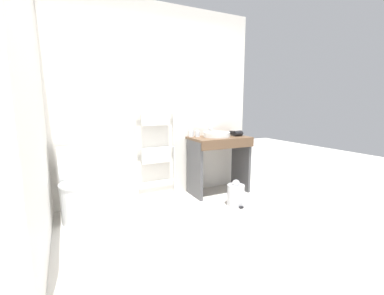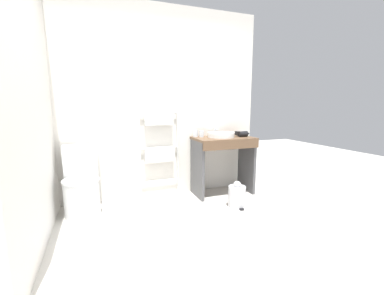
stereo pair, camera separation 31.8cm
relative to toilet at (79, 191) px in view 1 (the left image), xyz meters
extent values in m
plane|color=beige|center=(1.06, -1.27, -0.33)|extent=(12.00, 12.00, 0.00)
cube|color=silver|center=(1.06, 0.39, 0.99)|extent=(2.94, 0.12, 2.64)
cube|color=silver|center=(-0.35, -0.47, 0.99)|extent=(0.12, 2.36, 2.64)
cylinder|color=white|center=(0.00, -0.07, -0.12)|extent=(0.40, 0.40, 0.43)
cylinder|color=white|center=(0.00, -0.07, 0.11)|extent=(0.41, 0.41, 0.02)
cube|color=white|center=(0.00, 0.19, 0.29)|extent=(0.39, 0.17, 0.39)
cylinder|color=silver|center=(0.00, 0.19, 0.49)|extent=(0.05, 0.05, 0.01)
cylinder|color=silver|center=(0.75, 0.30, 0.29)|extent=(0.02, 0.02, 1.24)
cylinder|color=silver|center=(1.30, 0.30, 0.29)|extent=(0.02, 0.02, 1.24)
cylinder|color=silver|center=(1.02, 0.30, -0.11)|extent=(0.55, 0.02, 0.02)
cylinder|color=silver|center=(1.02, 0.30, 0.38)|extent=(0.55, 0.02, 0.02)
cylinder|color=silver|center=(1.02, 0.30, 0.86)|extent=(0.55, 0.02, 0.02)
cube|color=silver|center=(1.02, 0.27, 0.78)|extent=(0.40, 0.04, 0.17)
cube|color=silver|center=(1.02, 0.27, 0.28)|extent=(0.43, 0.04, 0.21)
cube|color=brown|center=(1.92, 0.07, 0.49)|extent=(0.85, 0.52, 0.03)
cube|color=brown|center=(1.92, -0.18, 0.43)|extent=(0.85, 0.02, 0.10)
cube|color=#4C4C4F|center=(1.51, 0.07, 0.07)|extent=(0.04, 0.44, 0.81)
cube|color=#4C4C4F|center=(2.32, 0.07, 0.07)|extent=(0.04, 0.44, 0.81)
cylinder|color=white|center=(1.89, 0.09, 0.55)|extent=(0.39, 0.39, 0.07)
cylinder|color=silver|center=(1.89, 0.09, 0.58)|extent=(0.32, 0.32, 0.01)
cylinder|color=silver|center=(1.89, 0.30, 0.57)|extent=(0.02, 0.02, 0.12)
cylinder|color=silver|center=(1.89, 0.25, 0.62)|extent=(0.02, 0.09, 0.02)
cylinder|color=silver|center=(1.56, 0.26, 0.56)|extent=(0.07, 0.07, 0.10)
cylinder|color=silver|center=(1.63, 0.20, 0.56)|extent=(0.06, 0.06, 0.10)
cylinder|color=black|center=(2.21, 0.02, 0.55)|extent=(0.13, 0.08, 0.08)
cone|color=black|center=(2.30, 0.02, 0.55)|extent=(0.05, 0.07, 0.07)
cube|color=black|center=(2.18, 0.11, 0.55)|extent=(0.05, 0.10, 0.06)
cylinder|color=#B7B7BC|center=(1.85, -0.46, -0.20)|extent=(0.22, 0.22, 0.27)
sphere|color=#B7B7BC|center=(1.85, -0.46, -0.04)|extent=(0.10, 0.10, 0.10)
cube|color=black|center=(1.85, -0.59, -0.32)|extent=(0.05, 0.04, 0.02)
cube|color=#B2BCCC|center=(0.09, -0.57, -0.33)|extent=(0.56, 0.36, 0.01)
camera|label=1|loc=(-0.08, -3.09, 0.97)|focal=24.00mm
camera|label=2|loc=(0.21, -3.22, 0.97)|focal=24.00mm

